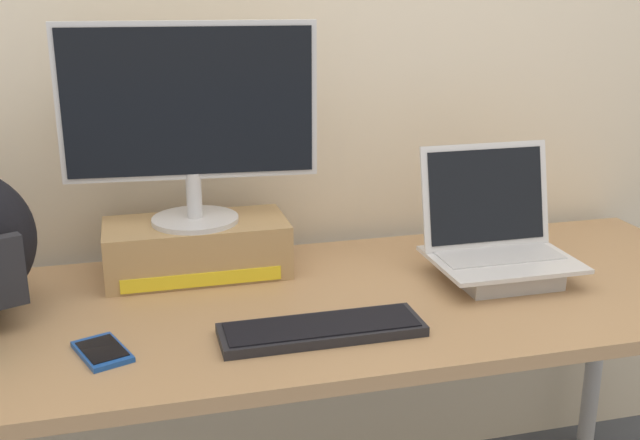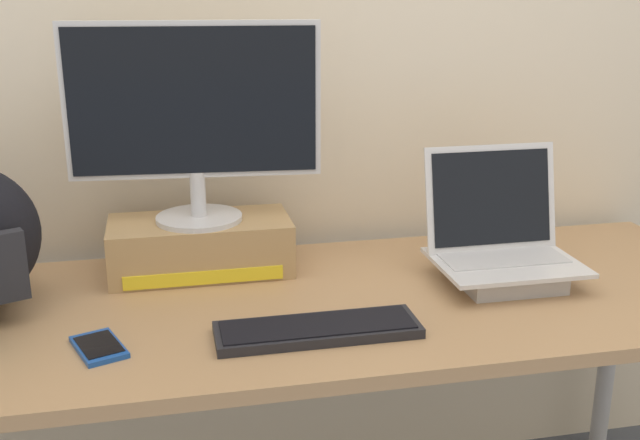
{
  "view_description": "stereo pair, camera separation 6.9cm",
  "coord_description": "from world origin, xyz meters",
  "px_view_note": "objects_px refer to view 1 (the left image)",
  "views": [
    {
      "loc": [
        -0.39,
        -1.49,
        1.39
      ],
      "look_at": [
        0.0,
        0.0,
        0.91
      ],
      "focal_mm": 42.63,
      "sensor_mm": 36.0,
      "label": 1
    },
    {
      "loc": [
        -0.32,
        -1.5,
        1.39
      ],
      "look_at": [
        0.0,
        0.0,
        0.91
      ],
      "focal_mm": 42.63,
      "sensor_mm": 36.0,
      "label": 2
    }
  ],
  "objects_px": {
    "external_keyboard": "(322,329)",
    "cell_phone": "(102,351)",
    "toner_box_yellow": "(197,248)",
    "desktop_monitor": "(190,117)",
    "open_laptop": "(497,253)"
  },
  "relations": [
    {
      "from": "desktop_monitor",
      "to": "cell_phone",
      "type": "height_order",
      "value": "desktop_monitor"
    },
    {
      "from": "external_keyboard",
      "to": "cell_phone",
      "type": "distance_m",
      "value": 0.42
    },
    {
      "from": "desktop_monitor",
      "to": "open_laptop",
      "type": "distance_m",
      "value": 0.77
    },
    {
      "from": "toner_box_yellow",
      "to": "desktop_monitor",
      "type": "bearing_deg",
      "value": -96.62
    },
    {
      "from": "desktop_monitor",
      "to": "open_laptop",
      "type": "relative_size",
      "value": 1.77
    },
    {
      "from": "desktop_monitor",
      "to": "open_laptop",
      "type": "bearing_deg",
      "value": -11.6
    },
    {
      "from": "toner_box_yellow",
      "to": "cell_phone",
      "type": "height_order",
      "value": "toner_box_yellow"
    },
    {
      "from": "toner_box_yellow",
      "to": "open_laptop",
      "type": "xyz_separation_m",
      "value": [
        0.68,
        -0.2,
        -0.0
      ]
    },
    {
      "from": "desktop_monitor",
      "to": "open_laptop",
      "type": "xyz_separation_m",
      "value": [
        0.68,
        -0.2,
        -0.32
      ]
    },
    {
      "from": "desktop_monitor",
      "to": "external_keyboard",
      "type": "relative_size",
      "value": 1.42
    },
    {
      "from": "open_laptop",
      "to": "external_keyboard",
      "type": "relative_size",
      "value": 0.8
    },
    {
      "from": "toner_box_yellow",
      "to": "desktop_monitor",
      "type": "xyz_separation_m",
      "value": [
        -0.0,
        -0.0,
        0.31
      ]
    },
    {
      "from": "cell_phone",
      "to": "external_keyboard",
      "type": "bearing_deg",
      "value": -23.64
    },
    {
      "from": "open_laptop",
      "to": "cell_phone",
      "type": "distance_m",
      "value": 0.91
    },
    {
      "from": "toner_box_yellow",
      "to": "external_keyboard",
      "type": "height_order",
      "value": "toner_box_yellow"
    }
  ]
}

